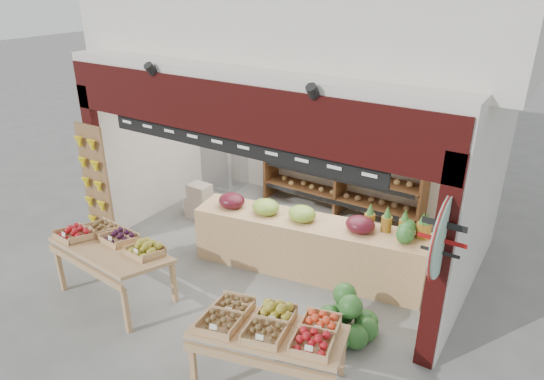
{
  "coord_description": "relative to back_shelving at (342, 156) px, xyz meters",
  "views": [
    {
      "loc": [
        3.6,
        -5.69,
        4.21
      ],
      "look_at": [
        0.08,
        -0.2,
        1.26
      ],
      "focal_mm": 32.0,
      "sensor_mm": 36.0,
      "label": 1
    }
  ],
  "objects": [
    {
      "name": "banana_board",
      "position": [
        -2.95,
        -3.12,
        -0.03
      ],
      "size": [
        0.6,
        0.15,
        1.8
      ],
      "color": "#895E3E",
      "rests_on": "ground"
    },
    {
      "name": "display_table_left",
      "position": [
        -1.62,
        -3.97,
        -0.37
      ],
      "size": [
        1.68,
        1.03,
        1.03
      ],
      "color": "tan",
      "rests_on": "ground"
    },
    {
      "name": "gift_sign",
      "position": [
        2.53,
        -3.09,
        0.6
      ],
      "size": [
        0.04,
        0.93,
        0.92
      ],
      "color": "#A9D4B9",
      "rests_on": "ground"
    },
    {
      "name": "back_shelving",
      "position": [
        0.0,
        0.0,
        0.0
      ],
      "size": [
        3.13,
        0.51,
        1.92
      ],
      "color": "brown",
      "rests_on": "ground"
    },
    {
      "name": "ground",
      "position": [
        -0.22,
        -1.94,
        -1.15
      ],
      "size": [
        60.0,
        60.0,
        0.0
      ],
      "primitive_type": "plane",
      "color": "slate",
      "rests_on": "ground"
    },
    {
      "name": "mid_counter",
      "position": [
        0.42,
        -2.05,
        -0.67
      ],
      "size": [
        3.53,
        1.27,
        1.09
      ],
      "color": "tan",
      "rests_on": "ground"
    },
    {
      "name": "refrigerator",
      "position": [
        -2.62,
        -0.11,
        -0.2
      ],
      "size": [
        0.82,
        0.82,
        1.9
      ],
      "primitive_type": "cube",
      "rotation": [
        0.0,
        0.0,
        0.12
      ],
      "color": "silver",
      "rests_on": "ground"
    },
    {
      "name": "cardboard_stack",
      "position": [
        -1.88,
        -1.54,
        -0.9
      ],
      "size": [
        0.97,
        0.7,
        0.67
      ],
      "color": "beige",
      "rests_on": "ground"
    },
    {
      "name": "display_table_right",
      "position": [
        1.18,
        -4.24,
        -0.35
      ],
      "size": [
        1.76,
        1.26,
        1.01
      ],
      "color": "tan",
      "rests_on": "ground"
    },
    {
      "name": "watermelon_pile",
      "position": [
        1.55,
        -3.03,
        -0.93
      ],
      "size": [
        0.8,
        0.77,
        0.58
      ],
      "color": "#18481B",
      "rests_on": "ground"
    }
  ]
}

